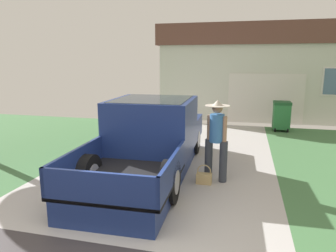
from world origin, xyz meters
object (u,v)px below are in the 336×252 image
pickup_truck (152,138)px  handbag (204,178)px  person_with_hat (217,137)px  house_with_garage (256,71)px  wheeled_trash_bin (281,115)px

pickup_truck → handbag: size_ratio=12.88×
person_with_hat → handbag: person_with_hat is taller
handbag → house_with_garage: bearing=83.3°
person_with_hat → wheeled_trash_bin: (1.87, 5.58, -0.37)m
wheeled_trash_bin → pickup_truck: bearing=-123.6°
pickup_truck → house_with_garage: house_with_garage is taller
house_with_garage → wheeled_trash_bin: (0.91, -4.14, -1.49)m
pickup_truck → wheeled_trash_bin: pickup_truck is taller
house_with_garage → wheeled_trash_bin: size_ratio=7.92×
person_with_hat → wheeled_trash_bin: 5.90m
pickup_truck → person_with_hat: size_ratio=3.05×
handbag → house_with_garage: (1.17, 9.99, 1.95)m
house_with_garage → wheeled_trash_bin: 4.49m
pickup_truck → person_with_hat: bearing=-16.9°
handbag → wheeled_trash_bin: 6.23m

